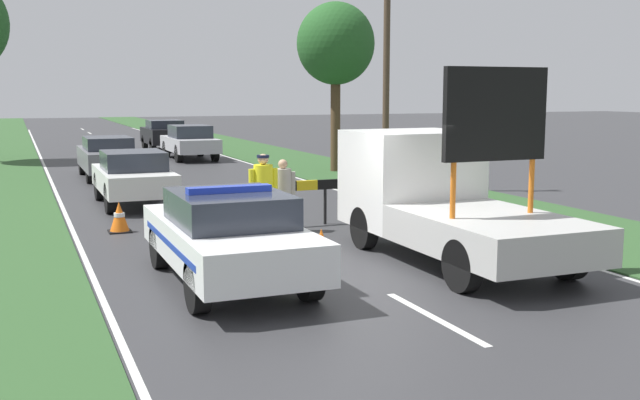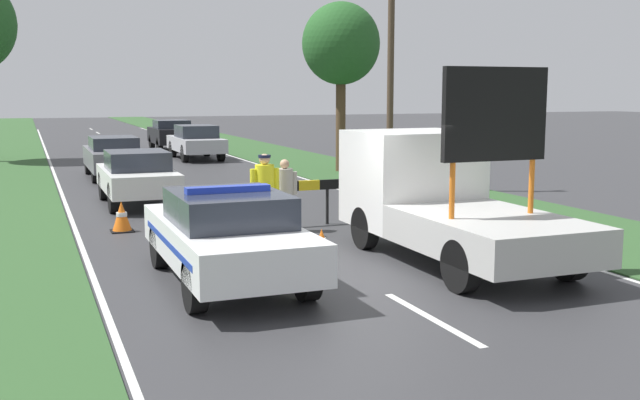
{
  "view_description": "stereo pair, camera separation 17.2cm",
  "coord_description": "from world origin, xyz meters",
  "px_view_note": "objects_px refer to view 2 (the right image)",
  "views": [
    {
      "loc": [
        -5.09,
        -11.22,
        3.01
      ],
      "look_at": [
        -0.12,
        0.97,
        1.1
      ],
      "focal_mm": 42.0,
      "sensor_mm": 36.0,
      "label": 1
    },
    {
      "loc": [
        -4.93,
        -11.28,
        3.01
      ],
      "look_at": [
        -0.12,
        0.97,
        1.1
      ],
      "focal_mm": 42.0,
      "sensor_mm": 36.0,
      "label": 2
    }
  ],
  "objects_px": {
    "queued_car_sedan_black": "(171,134)",
    "queued_car_suv_grey": "(114,156)",
    "queued_car_sedan_silver": "(196,141)",
    "roadside_tree_near_right": "(341,45)",
    "work_truck": "(439,196)",
    "traffic_cone_near_police": "(322,242)",
    "utility_pole": "(391,56)",
    "traffic_cone_centre_front": "(122,217)",
    "police_car": "(227,235)",
    "road_barrier": "(277,190)",
    "pedestrian_civilian": "(285,189)",
    "queued_car_van_white": "(137,176)",
    "police_officer": "(265,188)"
  },
  "relations": [
    {
      "from": "work_truck",
      "to": "utility_pole",
      "type": "bearing_deg",
      "value": -107.76
    },
    {
      "from": "police_officer",
      "to": "traffic_cone_centre_front",
      "type": "xyz_separation_m",
      "value": [
        -2.71,
        1.73,
        -0.71
      ]
    },
    {
      "from": "traffic_cone_centre_front",
      "to": "queued_car_sedan_black",
      "type": "xyz_separation_m",
      "value": [
        5.22,
        22.65,
        0.49
      ]
    },
    {
      "from": "pedestrian_civilian",
      "to": "traffic_cone_near_police",
      "type": "xyz_separation_m",
      "value": [
        -0.11,
        -2.44,
        -0.68
      ]
    },
    {
      "from": "traffic_cone_near_police",
      "to": "queued_car_suv_grey",
      "type": "xyz_separation_m",
      "value": [
        -2.2,
        14.37,
        0.53
      ]
    },
    {
      "from": "queued_car_sedan_silver",
      "to": "police_car",
      "type": "bearing_deg",
      "value": 79.1
    },
    {
      "from": "traffic_cone_near_police",
      "to": "utility_pole",
      "type": "distance_m",
      "value": 9.98
    },
    {
      "from": "police_car",
      "to": "queued_car_sedan_black",
      "type": "bearing_deg",
      "value": 84.94
    },
    {
      "from": "queued_car_sedan_silver",
      "to": "queued_car_sedan_black",
      "type": "height_order",
      "value": "queued_car_sedan_black"
    },
    {
      "from": "traffic_cone_centre_front",
      "to": "queued_car_sedan_black",
      "type": "distance_m",
      "value": 23.25
    },
    {
      "from": "pedestrian_civilian",
      "to": "roadside_tree_near_right",
      "type": "bearing_deg",
      "value": 42.88
    },
    {
      "from": "road_barrier",
      "to": "utility_pole",
      "type": "bearing_deg",
      "value": 40.84
    },
    {
      "from": "queued_car_sedan_silver",
      "to": "roadside_tree_near_right",
      "type": "distance_m",
      "value": 9.15
    },
    {
      "from": "road_barrier",
      "to": "queued_car_sedan_black",
      "type": "xyz_separation_m",
      "value": [
        1.92,
        23.41,
        -0.03
      ]
    },
    {
      "from": "queued_car_sedan_black",
      "to": "queued_car_suv_grey",
      "type": "bearing_deg",
      "value": 70.62
    },
    {
      "from": "road_barrier",
      "to": "roadside_tree_near_right",
      "type": "distance_m",
      "value": 12.51
    },
    {
      "from": "roadside_tree_near_right",
      "to": "utility_pole",
      "type": "xyz_separation_m",
      "value": [
        -0.8,
        -5.67,
        -0.66
      ]
    },
    {
      "from": "queued_car_suv_grey",
      "to": "traffic_cone_centre_front",
      "type": "bearing_deg",
      "value": 84.67
    },
    {
      "from": "roadside_tree_near_right",
      "to": "road_barrier",
      "type": "bearing_deg",
      "value": -119.82
    },
    {
      "from": "queued_car_van_white",
      "to": "queued_car_sedan_silver",
      "type": "bearing_deg",
      "value": -108.64
    },
    {
      "from": "queued_car_sedan_black",
      "to": "roadside_tree_near_right",
      "type": "distance_m",
      "value": 14.24
    },
    {
      "from": "traffic_cone_centre_front",
      "to": "queued_car_van_white",
      "type": "distance_m",
      "value": 3.97
    },
    {
      "from": "police_officer",
      "to": "traffic_cone_near_police",
      "type": "bearing_deg",
      "value": 114.02
    },
    {
      "from": "work_truck",
      "to": "traffic_cone_centre_front",
      "type": "bearing_deg",
      "value": -38.39
    },
    {
      "from": "pedestrian_civilian",
      "to": "utility_pole",
      "type": "xyz_separation_m",
      "value": [
        5.12,
        5.16,
        3.14
      ]
    },
    {
      "from": "police_car",
      "to": "queued_car_van_white",
      "type": "xyz_separation_m",
      "value": [
        -0.15,
        8.96,
        -0.01
      ]
    },
    {
      "from": "police_car",
      "to": "road_barrier",
      "type": "distance_m",
      "value": 4.91
    },
    {
      "from": "police_car",
      "to": "utility_pole",
      "type": "height_order",
      "value": "utility_pole"
    },
    {
      "from": "traffic_cone_near_police",
      "to": "roadside_tree_near_right",
      "type": "distance_m",
      "value": 15.24
    },
    {
      "from": "queued_car_sedan_silver",
      "to": "queued_car_van_white",
      "type": "bearing_deg",
      "value": 71.36
    },
    {
      "from": "pedestrian_civilian",
      "to": "traffic_cone_centre_front",
      "type": "height_order",
      "value": "pedestrian_civilian"
    },
    {
      "from": "traffic_cone_near_police",
      "to": "queued_car_sedan_black",
      "type": "xyz_separation_m",
      "value": [
        2.02,
        26.36,
        0.58
      ]
    },
    {
      "from": "road_barrier",
      "to": "pedestrian_civilian",
      "type": "distance_m",
      "value": 0.52
    },
    {
      "from": "pedestrian_civilian",
      "to": "queued_car_suv_grey",
      "type": "relative_size",
      "value": 0.34
    },
    {
      "from": "police_car",
      "to": "police_officer",
      "type": "xyz_separation_m",
      "value": [
        1.68,
        3.38,
        0.26
      ]
    },
    {
      "from": "work_truck",
      "to": "roadside_tree_near_right",
      "type": "xyz_separation_m",
      "value": [
        4.05,
        14.15,
        3.6
      ]
    },
    {
      "from": "road_barrier",
      "to": "traffic_cone_near_police",
      "type": "height_order",
      "value": "road_barrier"
    },
    {
      "from": "pedestrian_civilian",
      "to": "roadside_tree_near_right",
      "type": "height_order",
      "value": "roadside_tree_near_right"
    },
    {
      "from": "pedestrian_civilian",
      "to": "queued_car_suv_grey",
      "type": "distance_m",
      "value": 12.15
    },
    {
      "from": "queued_car_suv_grey",
      "to": "roadside_tree_near_right",
      "type": "height_order",
      "value": "roadside_tree_near_right"
    },
    {
      "from": "queued_car_sedan_silver",
      "to": "roadside_tree_near_right",
      "type": "height_order",
      "value": "roadside_tree_near_right"
    },
    {
      "from": "queued_car_sedan_silver",
      "to": "queued_car_sedan_black",
      "type": "relative_size",
      "value": 1.14
    },
    {
      "from": "traffic_cone_near_police",
      "to": "queued_car_van_white",
      "type": "distance_m",
      "value": 7.92
    },
    {
      "from": "police_car",
      "to": "work_truck",
      "type": "height_order",
      "value": "work_truck"
    },
    {
      "from": "traffic_cone_near_police",
      "to": "queued_car_sedan_black",
      "type": "distance_m",
      "value": 26.45
    },
    {
      "from": "utility_pole",
      "to": "queued_car_suv_grey",
      "type": "bearing_deg",
      "value": 137.65
    },
    {
      "from": "roadside_tree_near_right",
      "to": "queued_car_van_white",
      "type": "bearing_deg",
      "value": -145.59
    },
    {
      "from": "police_car",
      "to": "roadside_tree_near_right",
      "type": "relative_size",
      "value": 0.75
    },
    {
      "from": "police_car",
      "to": "queued_car_van_white",
      "type": "height_order",
      "value": "police_car"
    },
    {
      "from": "road_barrier",
      "to": "traffic_cone_centre_front",
      "type": "bearing_deg",
      "value": 165.58
    }
  ]
}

